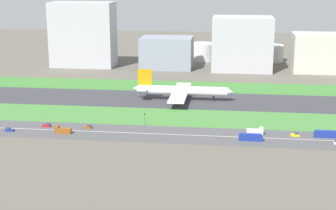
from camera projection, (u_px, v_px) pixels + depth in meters
ground_plane at (170, 100)px, 331.39m from camera, size 800.00×800.00×0.00m
runway at (170, 100)px, 331.37m from camera, size 280.00×46.00×0.10m
grass_median_north at (176, 86)px, 370.75m from camera, size 280.00×36.00×0.10m
grass_median_south at (161, 117)px, 292.00m from camera, size 280.00×36.00×0.10m
highway at (152, 134)px, 261.26m from camera, size 280.00×28.00×0.10m
highway_centerline at (152, 134)px, 261.25m from camera, size 266.00×0.50×0.01m
airliner at (181, 91)px, 328.94m from camera, size 65.00×56.00×19.70m
car_1 at (9, 130)px, 265.22m from camera, size 4.40×1.80×2.00m
bus_1 at (251, 137)px, 250.03m from camera, size 11.60×2.50×3.50m
bus_0 at (326, 134)px, 255.10m from camera, size 11.60×2.50×3.50m
truck_0 at (255, 132)px, 259.34m from camera, size 8.40×2.50×4.00m
car_0 at (88, 127)px, 270.09m from camera, size 4.40×1.80×2.00m
truck_1 at (63, 130)px, 261.57m from camera, size 8.40×2.50×4.00m
car_4 at (295, 135)px, 257.12m from camera, size 4.40×1.80×2.00m
car_3 at (47, 125)px, 272.83m from camera, size 4.40×1.80×2.00m
traffic_light at (145, 118)px, 273.41m from camera, size 0.36×0.50×7.20m
terminal_building at (83, 34)px, 444.74m from camera, size 54.53×27.29×55.71m
hangar_building at (167, 53)px, 439.49m from camera, size 43.94×32.88×26.67m
office_tower at (242, 43)px, 429.54m from camera, size 49.68×38.87×44.55m
cargo_warehouse at (324, 53)px, 423.02m from camera, size 52.24×32.23×31.47m
fuel_tank_west at (202, 52)px, 480.69m from camera, size 25.21×25.21×15.99m
fuel_tank_centre at (239, 52)px, 476.46m from camera, size 20.43×20.43×16.36m
fuel_tank_east at (271, 53)px, 473.08m from camera, size 22.72×22.72×15.43m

